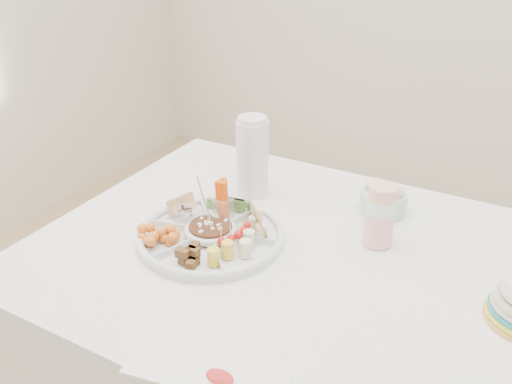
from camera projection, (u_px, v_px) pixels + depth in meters
The scene contains 13 objects.
dining_table at pixel (324, 375), 1.51m from camera, with size 1.52×1.02×0.76m, color white.
party_tray at pixel (211, 233), 1.42m from camera, with size 0.38×0.38×0.04m, color white.
bean_dip at pixel (211, 230), 1.41m from camera, with size 0.11×0.11×0.04m, color #3C2117.
tortillas at pixel (259, 220), 1.43m from camera, with size 0.11×0.11×0.07m, color olive, non-canonical shape.
carrot_cucumber at pixel (227, 196), 1.51m from camera, with size 0.12×0.12×0.11m, color #F65108, non-canonical shape.
pita_raisins at pixel (181, 208), 1.49m from camera, with size 0.10×0.10×0.06m, color tan, non-canonical shape.
cherries at pixel (160, 234), 1.38m from camera, with size 0.12×0.12×0.05m, color orange, non-canonical shape.
granola_chunks at pixel (191, 256), 1.30m from camera, with size 0.09×0.09×0.04m, color #4B3215, non-canonical shape.
banana_tomato at pixel (244, 241), 1.32m from camera, with size 0.10×0.10×0.08m, color #E7CB5B, non-canonical shape.
cup_stack at pixel (381, 209), 1.36m from camera, with size 0.08×0.08×0.21m, color silver.
thermos at pixel (252, 156), 1.60m from camera, with size 0.10×0.10×0.25m, color silver.
flower_bowl at pixel (384, 197), 1.54m from camera, with size 0.13×0.13×0.10m, color #9AC4A6.
placemat at pixel (206, 373), 1.02m from camera, with size 0.31×0.10×0.01m, color white.
Camera 1 is at (0.37, -1.05, 1.54)m, focal length 38.00 mm.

